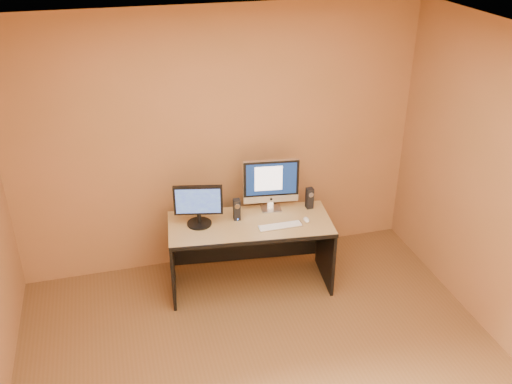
% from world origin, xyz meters
% --- Properties ---
extents(walls, '(4.00, 4.00, 2.60)m').
position_xyz_m(walls, '(0.00, 0.00, 1.30)').
color(walls, '#9D653F').
rests_on(walls, ground).
extents(ceiling, '(4.00, 4.00, 0.00)m').
position_xyz_m(ceiling, '(0.00, 0.00, 2.60)').
color(ceiling, white).
rests_on(ceiling, walls).
extents(desk, '(1.59, 0.84, 0.70)m').
position_xyz_m(desk, '(0.16, 1.41, 0.35)').
color(desk, tan).
rests_on(desk, ground).
extents(imac, '(0.56, 0.27, 0.52)m').
position_xyz_m(imac, '(0.42, 1.61, 0.97)').
color(imac, silver).
rests_on(imac, desk).
extents(second_monitor, '(0.50, 0.32, 0.40)m').
position_xyz_m(second_monitor, '(-0.31, 1.51, 0.90)').
color(second_monitor, black).
rests_on(second_monitor, desk).
extents(speaker_left, '(0.07, 0.07, 0.21)m').
position_xyz_m(speaker_left, '(0.05, 1.51, 0.81)').
color(speaker_left, black).
rests_on(speaker_left, desk).
extents(speaker_right, '(0.07, 0.07, 0.21)m').
position_xyz_m(speaker_right, '(0.79, 1.55, 0.81)').
color(speaker_right, black).
rests_on(speaker_right, desk).
extents(keyboard, '(0.41, 0.11, 0.02)m').
position_xyz_m(keyboard, '(0.41, 1.27, 0.71)').
color(keyboard, '#B7B7BB').
rests_on(keyboard, desk).
extents(mouse, '(0.06, 0.10, 0.03)m').
position_xyz_m(mouse, '(0.67, 1.30, 0.72)').
color(mouse, silver).
rests_on(mouse, desk).
extents(cable_a, '(0.04, 0.21, 0.01)m').
position_xyz_m(cable_a, '(0.49, 1.70, 0.71)').
color(cable_a, black).
rests_on(cable_a, desk).
extents(cable_b, '(0.08, 0.16, 0.01)m').
position_xyz_m(cable_b, '(0.36, 1.69, 0.71)').
color(cable_b, black).
rests_on(cable_b, desk).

